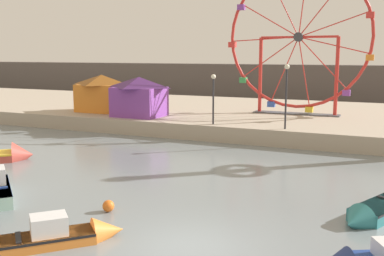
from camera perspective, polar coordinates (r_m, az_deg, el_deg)
name	(u,v)px	position (r m, az deg, el deg)	size (l,w,h in m)	color
ground_plane	(189,246)	(14.49, -0.32, -14.38)	(240.00, 240.00, 0.00)	slate
quay_promenade	(322,120)	(38.70, 15.73, 1.01)	(110.00, 19.99, 1.06)	tan
distant_town_skyline	(350,83)	(60.57, 18.96, 5.27)	(140.00, 3.00, 4.40)	#564C47
motorboat_teal_painted	(375,212)	(17.85, 21.62, -9.61)	(2.73, 4.29, 1.09)	teal
motorboat_orange_hull	(60,235)	(15.11, -16.00, -12.61)	(3.84, 3.99, 1.27)	orange
ferris_wheel_red_frame	(299,40)	(37.15, 13.01, 10.55)	(11.18, 1.20, 11.50)	red
carnival_booth_purple_stall	(139,96)	(35.30, -6.54, 3.96)	(3.95, 3.26, 3.00)	purple
carnival_booth_orange_canopy	(102,92)	(38.84, -11.06, 4.34)	(3.97, 3.31, 3.02)	orange
promenade_lamp_near	(213,91)	(31.09, 2.65, 4.58)	(0.32, 0.32, 3.37)	#2D2D33
promenade_lamp_far	(286,87)	(29.59, 11.56, 4.97)	(0.32, 0.32, 4.08)	#2D2D33
mooring_buoy_orange	(108,206)	(17.58, -10.28, -9.45)	(0.44, 0.44, 0.44)	orange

